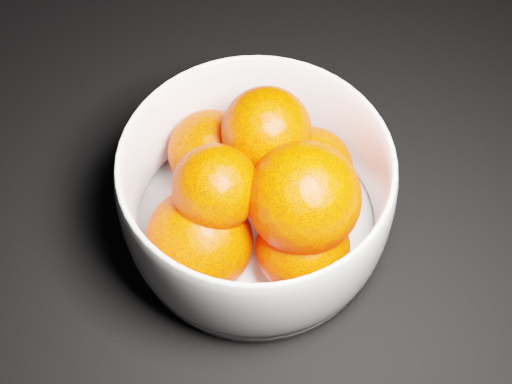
# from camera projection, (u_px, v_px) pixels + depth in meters

# --- Properties ---
(bowl) EXTENTS (0.22, 0.22, 0.11)m
(bowl) POSITION_uv_depth(u_px,v_px,m) (256.00, 196.00, 0.57)
(bowl) COLOR silver
(bowl) RESTS_ON ground
(orange_pile) EXTENTS (0.16, 0.16, 0.13)m
(orange_pile) POSITION_uv_depth(u_px,v_px,m) (259.00, 194.00, 0.56)
(orange_pile) COLOR #FF2D00
(orange_pile) RESTS_ON bowl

